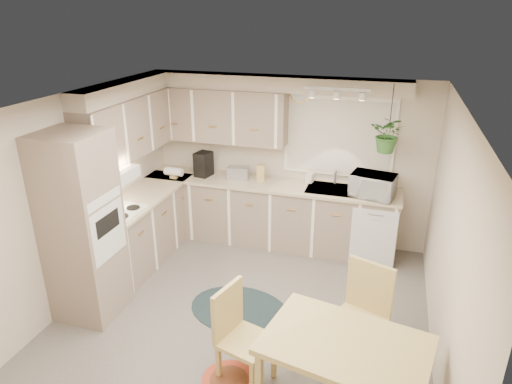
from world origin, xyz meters
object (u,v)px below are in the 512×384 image
chair_back (358,320)px  braided_rug (239,309)px  dining_table (342,382)px  chair_left (247,339)px  microwave (373,183)px

chair_back → braided_rug: (-1.34, 0.49, -0.51)m
dining_table → chair_back: 0.70m
chair_left → chair_back: chair_back is taller
braided_rug → microwave: size_ratio=2.12×
chair_back → braided_rug: size_ratio=0.88×
braided_rug → microwave: bearing=50.7°
chair_back → braided_rug: 1.52m
chair_back → microwave: 2.17m
chair_left → microwave: (0.89, 2.59, 0.65)m
chair_back → dining_table: bearing=106.2°
dining_table → chair_back: (0.05, 0.69, 0.12)m
dining_table → braided_rug: bearing=137.7°
dining_table → chair_left: (-0.88, 0.18, 0.08)m
chair_left → braided_rug: 1.18m
chair_left → microwave: size_ratio=1.73×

